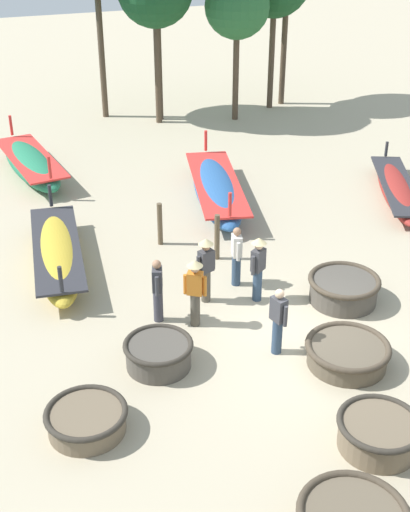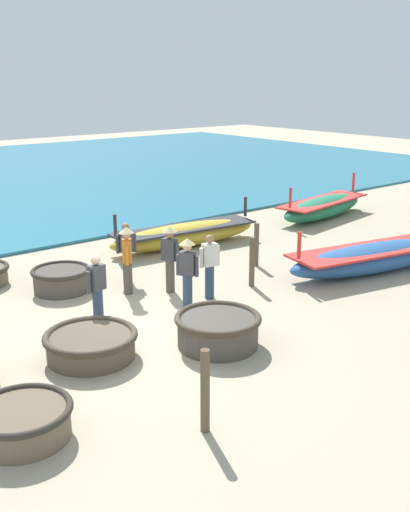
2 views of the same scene
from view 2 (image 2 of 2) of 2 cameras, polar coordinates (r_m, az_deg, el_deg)
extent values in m
plane|color=tan|center=(12.49, -7.79, -7.54)|extent=(80.00, 80.00, 0.00)
cylinder|color=brown|center=(9.48, -16.96, -15.02)|extent=(1.38, 1.38, 0.46)
torus|color=#332D26|center=(9.36, -17.09, -13.83)|extent=(1.49, 1.49, 0.11)
cylinder|color=#4C473F|center=(11.86, 1.23, -7.23)|extent=(1.59, 1.59, 0.58)
torus|color=#42382B|center=(11.74, 1.24, -5.94)|extent=(1.72, 1.72, 0.13)
cylinder|color=brown|center=(11.61, -10.80, -8.46)|extent=(1.65, 1.65, 0.44)
torus|color=#42382B|center=(11.52, -10.86, -7.47)|extent=(1.78, 1.78, 0.13)
cylinder|color=#4C473F|center=(15.21, -13.52, -2.30)|extent=(1.35, 1.35, 0.53)
torus|color=#332D26|center=(15.12, -13.58, -1.35)|extent=(1.46, 1.46, 0.11)
ellipsoid|color=#285693|center=(16.89, 15.84, -0.15)|extent=(2.37, 5.67, 0.77)
cube|color=red|center=(16.82, 15.91, 0.65)|extent=(2.33, 5.24, 0.06)
cylinder|color=red|center=(15.12, 8.96, 1.01)|extent=(0.10, 0.10, 0.69)
ellipsoid|color=#237551|center=(22.92, 11.18, 4.56)|extent=(2.00, 4.98, 0.79)
cube|color=red|center=(22.87, 11.22, 5.17)|extent=(1.98, 4.61, 0.06)
cylinder|color=red|center=(24.71, 13.96, 6.89)|extent=(0.10, 0.10, 0.71)
cylinder|color=red|center=(20.93, 8.13, 5.51)|extent=(0.10, 0.10, 0.71)
ellipsoid|color=gold|center=(18.68, -1.93, 2.01)|extent=(1.61, 5.20, 0.72)
cube|color=#2D2D33|center=(18.62, -1.94, 2.69)|extent=(1.62, 4.80, 0.06)
cylinder|color=#2D2D33|center=(19.83, 3.87, 4.72)|extent=(0.10, 0.10, 0.64)
cylinder|color=#2D2D33|center=(17.45, -8.56, 2.90)|extent=(0.10, 0.10, 0.64)
cylinder|color=#2D425B|center=(14.26, 0.43, -2.48)|extent=(0.22, 0.22, 0.82)
cube|color=silver|center=(14.05, 0.44, 0.14)|extent=(0.28, 0.38, 0.54)
sphere|color=#A37556|center=(13.95, 0.44, 1.63)|extent=(0.20, 0.20, 0.20)
cylinder|color=silver|center=(13.96, -0.35, -0.18)|extent=(0.09, 0.09, 0.48)
cylinder|color=silver|center=(14.17, 1.22, 0.06)|extent=(0.09, 0.09, 0.48)
cylinder|color=#2D425B|center=(12.89, -10.14, -4.89)|extent=(0.22, 0.22, 0.82)
cube|color=#3D3D42|center=(12.66, -10.29, -2.02)|extent=(0.30, 0.39, 0.54)
sphere|color=#DBB28E|center=(12.55, -10.38, -0.38)|extent=(0.20, 0.20, 0.20)
cylinder|color=#3D3D42|center=(12.82, -9.59, -1.98)|extent=(0.09, 0.09, 0.48)
cylinder|color=#3D3D42|center=(12.54, -11.00, -2.50)|extent=(0.09, 0.09, 0.48)
cylinder|color=#383842|center=(15.50, -7.43, -1.03)|extent=(0.22, 0.22, 0.82)
cube|color=#3D3D42|center=(15.31, -7.53, 1.39)|extent=(0.31, 0.39, 0.54)
sphere|color=#A37556|center=(15.22, -7.58, 2.77)|extent=(0.20, 0.20, 0.20)
cylinder|color=#3D3D42|center=(15.28, -8.32, 1.13)|extent=(0.09, 0.09, 0.48)
cylinder|color=#3D3D42|center=(15.38, -6.73, 1.29)|extent=(0.09, 0.09, 0.48)
cylinder|color=#4C473D|center=(14.69, -7.36, -2.04)|extent=(0.22, 0.22, 0.82)
cube|color=orange|center=(14.49, -7.46, 0.50)|extent=(0.40, 0.36, 0.54)
sphere|color=tan|center=(14.39, -7.51, 1.96)|extent=(0.20, 0.20, 0.20)
cylinder|color=orange|center=(14.71, -7.47, 0.55)|extent=(0.09, 0.09, 0.48)
cylinder|color=orange|center=(14.29, -7.43, 0.07)|extent=(0.09, 0.09, 0.48)
cone|color=#D1BC84|center=(14.35, -7.53, 2.46)|extent=(0.36, 0.36, 0.14)
cylinder|color=#4C473D|center=(14.70, -3.33, -1.91)|extent=(0.22, 0.22, 0.82)
cube|color=#3D3D42|center=(14.50, -3.38, 0.64)|extent=(0.39, 0.32, 0.54)
sphere|color=#A37556|center=(14.40, -3.40, 2.09)|extent=(0.20, 0.20, 0.20)
cylinder|color=#3D3D42|center=(14.64, -4.07, 0.58)|extent=(0.09, 0.09, 0.48)
cylinder|color=#3D3D42|center=(14.39, -2.67, 0.31)|extent=(0.09, 0.09, 0.48)
cone|color=#D1BC84|center=(14.37, -3.41, 2.59)|extent=(0.36, 0.36, 0.14)
cylinder|color=#2D425B|center=(13.62, -1.67, -3.44)|extent=(0.22, 0.22, 0.82)
cube|color=#3D3D42|center=(13.40, -1.70, -0.70)|extent=(0.40, 0.37, 0.54)
sphere|color=#DBB28E|center=(13.29, -1.71, 0.86)|extent=(0.20, 0.20, 0.20)
cylinder|color=#3D3D42|center=(13.35, -0.80, -0.99)|extent=(0.09, 0.09, 0.48)
cylinder|color=#3D3D42|center=(13.48, -2.58, -0.83)|extent=(0.09, 0.09, 0.48)
cone|color=#D1BC84|center=(13.25, -1.71, 1.40)|extent=(0.36, 0.36, 0.14)
cylinder|color=brown|center=(15.06, 4.50, -0.56)|extent=(0.14, 0.14, 1.28)
cylinder|color=brown|center=(9.01, 0.01, -12.75)|extent=(0.14, 0.14, 1.33)
cylinder|color=brown|center=(16.74, 4.91, 1.10)|extent=(0.14, 0.14, 1.22)
camera|label=1|loc=(17.46, -62.64, 21.95)|focal=50.00mm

